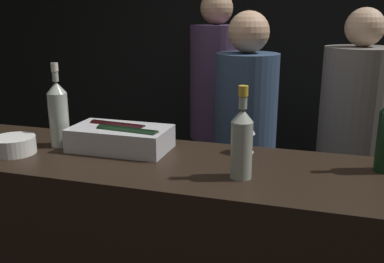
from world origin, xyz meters
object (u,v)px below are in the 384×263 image
Objects in this scene: person_grey_polo at (353,142)px; wine_glass at (246,127)px; rose_wine_bottle at (242,141)px; white_wine_bottle at (58,112)px; person_blond_tee at (245,150)px; person_in_hoodie at (215,111)px; bowl_white at (14,145)px; ice_bin_with_bottles at (121,137)px.

wine_glass is at bearing -157.13° from person_grey_polo.
white_wine_bottle is (-0.82, 0.15, 0.01)m from rose_wine_bottle.
person_blond_tee is 0.99× the size of person_grey_polo.
white_wine_bottle is 0.99m from person_blond_tee.
person_in_hoodie is (-0.39, 1.08, -0.19)m from wine_glass.
person_grey_polo reaches higher than bowl_white.
white_wine_bottle is at bearing -174.46° from ice_bin_with_bottles.
person_in_hoodie reaches higher than ice_bin_with_bottles.
bowl_white is 1.17× the size of wine_glass.
rose_wine_bottle is 0.84m from white_wine_bottle.
wine_glass is 0.46× the size of rose_wine_bottle.
bowl_white is 1.47m from person_in_hoodie.
bowl_white is at bearing -179.75° from rose_wine_bottle.
wine_glass is at bearing 12.15° from ice_bin_with_bottles.
rose_wine_bottle is 0.20× the size of person_grey_polo.
ice_bin_with_bottles is 1.41m from person_grey_polo.
wine_glass is (0.51, 0.11, 0.06)m from ice_bin_with_bottles.
wine_glass is 0.80m from white_wine_bottle.
wine_glass is 0.41× the size of white_wine_bottle.
wine_glass is 0.29m from rose_wine_bottle.
person_blond_tee is at bearing 1.11° from person_in_hoodie.
ice_bin_with_bottles is at bearing 147.19° from person_blond_tee.
person_grey_polo is (1.40, 1.14, -0.20)m from bowl_white.
ice_bin_with_bottles is 0.25× the size of person_blond_tee.
bowl_white is at bearing -156.24° from ice_bin_with_bottles.
rose_wine_bottle is at bearing -9.28° from person_in_hoodie.
person_in_hoodie is at bearing 71.85° from white_wine_bottle.
person_in_hoodie is at bearing 128.17° from person_grey_polo.
bowl_white is at bearing -162.56° from wine_glass.
white_wine_bottle reaches higher than rose_wine_bottle.
person_blond_tee is (-0.12, 0.78, -0.29)m from rose_wine_bottle.
person_blond_tee is at bearing 99.63° from wine_glass.
white_wine_bottle reaches higher than wine_glass.
ice_bin_with_bottles is 0.25× the size of person_grey_polo.
bowl_white is 0.11× the size of person_blond_tee.
person_in_hoodie is 1.06× the size of person_grey_polo.
person_grey_polo is at bearing 44.04° from ice_bin_with_bottles.
white_wine_bottle is 0.22× the size of person_grey_polo.
ice_bin_with_bottles is 0.58m from rose_wine_bottle.
person_in_hoodie reaches higher than wine_glass.
person_in_hoodie is at bearing 109.95° from wine_glass.
white_wine_bottle is at bearing 170.00° from rose_wine_bottle.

